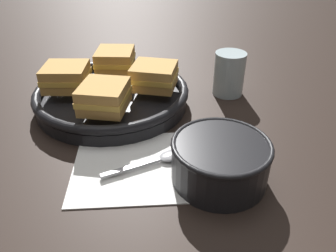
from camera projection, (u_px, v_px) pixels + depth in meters
name	position (u px, v px, depth m)	size (l,w,h in m)	color
ground_plane	(147.00, 143.00, 0.57)	(4.00, 4.00, 0.00)	black
napkin	(139.00, 165.00, 0.52)	(0.22, 0.19, 0.00)	white
soup_bowl	(221.00, 159.00, 0.47)	(0.14, 0.14, 0.07)	black
spoon	(161.00, 159.00, 0.52)	(0.13, 0.08, 0.01)	#9E9EA3
skillet	(113.00, 96.00, 0.67)	(0.31, 0.31, 0.04)	black
sandwich_near_left	(155.00, 76.00, 0.65)	(0.10, 0.10, 0.05)	#C18E47
sandwich_near_right	(116.00, 60.00, 0.72)	(0.08, 0.09, 0.05)	#C18E47
sandwich_far_left	(67.00, 77.00, 0.65)	(0.09, 0.08, 0.05)	#C18E47
sandwich_far_right	(105.00, 96.00, 0.58)	(0.09, 0.10, 0.05)	#C18E47
drinking_glass	(229.00, 74.00, 0.71)	(0.07, 0.07, 0.09)	silver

